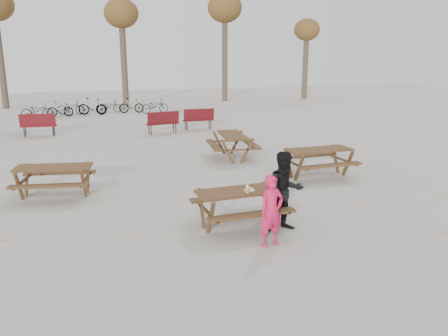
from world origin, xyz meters
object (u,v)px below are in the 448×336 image
object	(u,v)px
soda_bottle	(247,189)
child	(271,211)
adult	(285,192)
picnic_table_far	(232,146)
main_picnic_table	(241,199)
picnic_table_north	(55,181)
food_tray	(249,190)
picnic_table_east	(318,163)

from	to	relation	value
soda_bottle	child	xyz separation A→B (m)	(0.11, -0.87, -0.17)
adult	picnic_table_far	world-z (taller)	adult
main_picnic_table	picnic_table_far	distance (m)	6.31
soda_bottle	picnic_table_north	size ratio (longest dim) A/B	0.09
picnic_table_far	food_tray	bearing A→B (deg)	171.19
main_picnic_table	picnic_table_east	distance (m)	4.59
picnic_table_east	picnic_table_far	world-z (taller)	picnic_table_far
picnic_table_north	soda_bottle	bearing A→B (deg)	-32.29
main_picnic_table	picnic_table_far	xyz separation A→B (m)	(2.11, 5.94, -0.17)
food_tray	picnic_table_north	distance (m)	5.18
food_tray	picnic_table_east	world-z (taller)	picnic_table_east
adult	picnic_table_east	bearing A→B (deg)	49.96
picnic_table_north	picnic_table_far	distance (m)	6.27
child	picnic_table_north	bearing A→B (deg)	121.85
child	picnic_table_far	bearing A→B (deg)	66.36
food_tray	soda_bottle	xyz separation A→B (m)	(-0.08, -0.11, 0.05)
food_tray	soda_bottle	distance (m)	0.15
main_picnic_table	adult	world-z (taller)	adult
child	adult	bearing A→B (deg)	36.93
child	main_picnic_table	bearing A→B (deg)	90.33
picnic_table_far	adult	bearing A→B (deg)	177.24
main_picnic_table	soda_bottle	bearing A→B (deg)	-77.08
child	soda_bottle	bearing A→B (deg)	89.17
main_picnic_table	food_tray	distance (m)	0.27
child	picnic_table_east	distance (m)	5.22
adult	soda_bottle	bearing A→B (deg)	157.63
picnic_table_far	soda_bottle	bearing A→B (deg)	170.78
picnic_table_far	main_picnic_table	bearing A→B (deg)	169.70
food_tray	picnic_table_east	xyz separation A→B (m)	(3.47, 2.95, -0.38)
food_tray	picnic_table_north	xyz separation A→B (m)	(-3.76, 3.54, -0.40)
child	picnic_table_far	xyz separation A→B (m)	(1.95, 7.03, -0.25)
picnic_table_east	picnic_table_north	world-z (taller)	picnic_table_east
food_tray	child	size ratio (longest dim) A/B	0.13
main_picnic_table	picnic_table_north	bearing A→B (deg)	136.64
main_picnic_table	picnic_table_east	bearing A→B (deg)	38.16
food_tray	adult	bearing A→B (deg)	-33.42
food_tray	picnic_table_far	distance (m)	6.38
picnic_table_east	main_picnic_table	bearing A→B (deg)	-141.24
child	picnic_table_north	distance (m)	5.90
child	picnic_table_far	distance (m)	7.30
child	picnic_table_east	size ratio (longest dim) A/B	0.70
soda_bottle	picnic_table_north	bearing A→B (deg)	135.23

